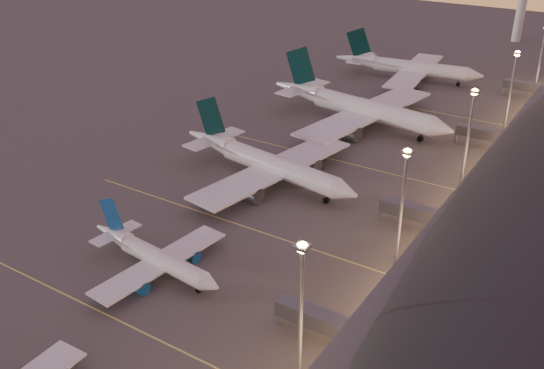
{
  "coord_description": "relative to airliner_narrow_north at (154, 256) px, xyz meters",
  "views": [
    {
      "loc": [
        71.68,
        -63.51,
        71.13
      ],
      "look_at": [
        2.0,
        45.0,
        7.0
      ],
      "focal_mm": 40.0,
      "sensor_mm": 36.0,
      "label": 1
    }
  ],
  "objects": [
    {
      "name": "light_masts",
      "position": [
        40.56,
        54.34,
        14.24
      ],
      "size": [
        2.2,
        217.2,
        25.9
      ],
      "color": "gray",
      "rests_on": "ground"
    },
    {
      "name": "airliner_narrow_north",
      "position": [
        0.0,
        0.0,
        0.0
      ],
      "size": [
        35.94,
        32.24,
        12.83
      ],
      "rotation": [
        0.0,
        0.0,
        -0.1
      ],
      "color": "silver",
      "rests_on": "ground"
    },
    {
      "name": "airliner_wide_near",
      "position": [
        -4.38,
        48.0,
        1.56
      ],
      "size": [
        59.09,
        54.42,
        18.93
      ],
      "rotation": [
        0.0,
        0.0,
        -0.16
      ],
      "color": "silver",
      "rests_on": "ground"
    },
    {
      "name": "ground",
      "position": [
        4.56,
        -10.66,
        -3.32
      ],
      "size": [
        700.0,
        700.0,
        0.0
      ],
      "primitive_type": "plane",
      "color": "#464340"
    },
    {
      "name": "lane_markings",
      "position": [
        4.56,
        29.34,
        -3.31
      ],
      "size": [
        90.0,
        180.36,
        0.0
      ],
      "color": "#D8C659",
      "rests_on": "ground"
    },
    {
      "name": "airliner_wide_far",
      "position": [
        -7.15,
        156.25,
        1.63
      ],
      "size": [
        60.11,
        55.09,
        19.23
      ],
      "rotation": [
        0.0,
        0.0,
        0.11
      ],
      "color": "silver",
      "rests_on": "ground"
    },
    {
      "name": "airliner_wide_mid",
      "position": [
        -2.31,
        99.62,
        2.36
      ],
      "size": [
        68.85,
        63.4,
        22.06
      ],
      "rotation": [
        0.0,
        0.0,
        -0.15
      ],
      "color": "silver",
      "rests_on": "ground"
    }
  ]
}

